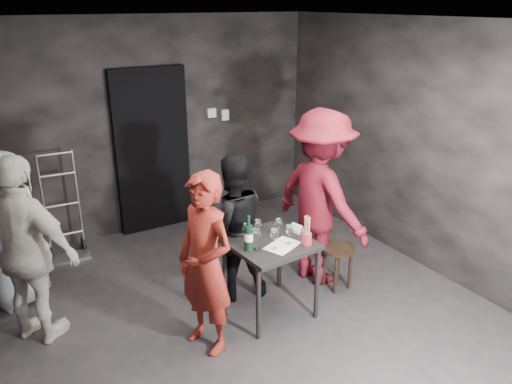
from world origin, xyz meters
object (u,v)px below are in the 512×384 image
tasting_table (270,251)px  wine_bottle (249,237)px  server_red (205,259)px  bystander_grey (7,226)px  breadstick_cup (307,231)px  hand_truck (67,238)px  man_maroon (322,178)px  woman_black (232,227)px  bystander_cream (25,239)px  stool (338,255)px

tasting_table → wine_bottle: size_ratio=2.25×
server_red → bystander_grey: 2.07m
bystander_grey → breadstick_cup: (2.33, -1.63, 0.05)m
hand_truck → man_maroon: (2.24, -1.91, 0.93)m
server_red → man_maroon: (1.52, 0.42, 0.31)m
tasting_table → breadstick_cup: (0.26, -0.21, 0.23)m
hand_truck → woman_black: 2.21m
hand_truck → bystander_grey: size_ratio=0.76×
bystander_cream → hand_truck: bearing=-61.1°
server_red → man_maroon: man_maroon is taller
bystander_cream → breadstick_cup: size_ratio=6.51×
stool → bystander_grey: 3.27m
man_maroon → breadstick_cup: 0.76m
man_maroon → wine_bottle: 1.11m
hand_truck → server_red: size_ratio=0.74×
hand_truck → stool: 3.16m
tasting_table → bystander_grey: bystander_grey is taller
stool → wine_bottle: size_ratio=1.41×
bystander_grey → woman_black: bearing=121.6°
stool → bystander_cream: bystander_cream is taller
man_maroon → wine_bottle: size_ratio=6.96×
woman_black → bystander_grey: (-1.92, 0.96, 0.09)m
breadstick_cup → tasting_table: bearing=140.4°
tasting_table → server_red: bearing=-167.7°
wine_bottle → woman_black: bearing=79.3°
server_red → wine_bottle: (0.49, 0.12, 0.02)m
tasting_table → woman_black: woman_black is taller
server_red → wine_bottle: size_ratio=5.13×
man_maroon → bystander_cream: 2.81m
tasting_table → hand_truck: bearing=123.9°
bystander_grey → man_maroon: bearing=126.3°
server_red → breadstick_cup: (1.00, -0.05, 0.03)m
woman_black → man_maroon: bearing=179.5°
server_red → woman_black: server_red is taller
breadstick_cup → woman_black: bearing=122.2°
hand_truck → bystander_cream: size_ratio=0.65×
bystander_cream → woman_black: bearing=-139.1°
stool → breadstick_cup: size_ratio=1.57×
woman_black → breadstick_cup: woman_black is taller
server_red → man_maroon: bearing=88.3°
stool → wine_bottle: wine_bottle is taller
tasting_table → breadstick_cup: size_ratio=2.50×
hand_truck → tasting_table: hand_truck is taller
bystander_cream → breadstick_cup: bystander_cream is taller
hand_truck → tasting_table: (1.46, -2.17, 0.42)m
server_red → wine_bottle: server_red is taller
hand_truck → stool: (2.29, -2.16, 0.15)m
hand_truck → wine_bottle: size_ratio=3.82×
server_red → bystander_cream: size_ratio=0.87×
server_red → breadstick_cup: size_ratio=5.69×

